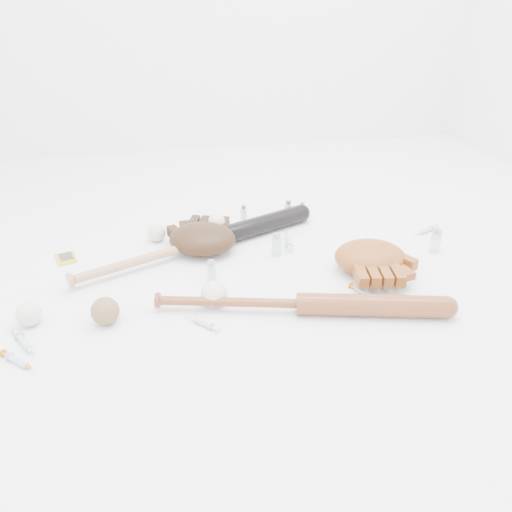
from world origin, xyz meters
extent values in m
plane|color=white|center=(0.00, 0.00, 0.00)|extent=(3.00, 3.00, 0.00)
cube|color=gold|center=(-0.65, 0.26, 0.00)|extent=(0.09, 0.10, 0.00)
cube|color=white|center=(-0.12, 0.32, 0.02)|extent=(0.07, 0.07, 0.04)
sphere|color=silver|center=(-0.12, 0.32, 0.07)|extent=(0.06, 0.06, 0.06)
sphere|color=silver|center=(-0.70, -0.11, 0.03)|extent=(0.07, 0.07, 0.07)
sphere|color=silver|center=(-0.34, 0.34, 0.03)|extent=(0.07, 0.07, 0.07)
sphere|color=silver|center=(-0.19, -0.12, 0.04)|extent=(0.08, 0.08, 0.08)
sphere|color=brown|center=(-0.49, -0.15, 0.04)|extent=(0.08, 0.08, 0.08)
cylinder|color=silver|center=(0.00, 0.45, 0.03)|extent=(0.03, 0.03, 0.07)
cylinder|color=silver|center=(0.19, 0.45, 0.04)|extent=(0.03, 0.03, 0.07)
cylinder|color=silver|center=(0.07, 0.15, 0.04)|extent=(0.03, 0.03, 0.08)
cylinder|color=silver|center=(0.62, 0.06, 0.04)|extent=(0.04, 0.04, 0.08)
cylinder|color=silver|center=(-0.18, 0.02, 0.04)|extent=(0.03, 0.03, 0.07)
cylinder|color=silver|center=(0.25, 0.45, 0.03)|extent=(0.02, 0.02, 0.06)
camera|label=1|loc=(-0.32, -1.35, 0.83)|focal=35.00mm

